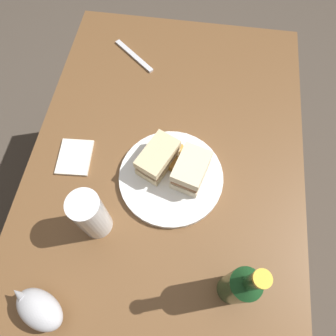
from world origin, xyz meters
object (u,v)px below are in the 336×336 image
at_px(cider_bottle, 240,286).
at_px(fork, 134,56).
at_px(sandwich_half_right, 158,158).
at_px(gravy_boat, 39,309).
at_px(pint_glass, 92,216).
at_px(plate, 171,177).
at_px(sandwich_half_left, 191,170).
at_px(napkin, 75,157).

height_order(cider_bottle, fork, cider_bottle).
distance_m(sandwich_half_right, cider_bottle, 0.37).
bearing_deg(gravy_boat, cider_bottle, 103.87).
height_order(pint_glass, cider_bottle, cider_bottle).
height_order(pint_glass, gravy_boat, pint_glass).
relative_size(plate, fork, 1.56).
height_order(sandwich_half_left, fork, sandwich_half_left).
distance_m(plate, napkin, 0.28).
relative_size(sandwich_half_left, napkin, 1.11).
bearing_deg(gravy_boat, sandwich_half_right, 153.40).
xyz_separation_m(sandwich_half_left, pint_glass, (0.16, -0.22, 0.02)).
distance_m(sandwich_half_left, fork, 0.48).
distance_m(plate, cider_bottle, 0.33).
xyz_separation_m(napkin, fork, (-0.40, 0.09, -0.00)).
distance_m(plate, sandwich_half_right, 0.07).
xyz_separation_m(plate, cider_bottle, (0.26, 0.18, 0.10)).
xyz_separation_m(sandwich_half_left, fork, (-0.41, -0.23, -0.05)).
bearing_deg(gravy_boat, sandwich_half_left, 142.13).
height_order(sandwich_half_right, fork, sandwich_half_right).
bearing_deg(fork, cider_bottle, -22.40).
xyz_separation_m(plate, pint_glass, (0.15, -0.17, 0.06)).
distance_m(sandwich_half_right, napkin, 0.24).
bearing_deg(fork, sandwich_half_right, -29.97).
distance_m(gravy_boat, napkin, 0.39).
bearing_deg(pint_glass, gravy_boat, -18.67).
xyz_separation_m(pint_glass, gravy_boat, (0.21, -0.07, -0.03)).
xyz_separation_m(plate, gravy_boat, (0.36, -0.24, 0.03)).
relative_size(gravy_boat, cider_bottle, 0.50).
bearing_deg(sandwich_half_left, sandwich_half_right, -105.23).
bearing_deg(cider_bottle, fork, -152.11).
bearing_deg(napkin, cider_bottle, 57.92).
xyz_separation_m(sandwich_half_right, gravy_boat, (0.39, -0.20, -0.01)).
relative_size(sandwich_half_right, cider_bottle, 0.50).
xyz_separation_m(cider_bottle, napkin, (-0.28, -0.45, -0.10)).
relative_size(pint_glass, gravy_boat, 1.21).
height_order(sandwich_half_right, gravy_boat, sandwich_half_right).
bearing_deg(cider_bottle, pint_glass, -107.31).
xyz_separation_m(sandwich_half_left, cider_bottle, (0.27, 0.13, 0.05)).
height_order(sandwich_half_right, napkin, sandwich_half_right).
bearing_deg(sandwich_half_right, sandwich_half_left, 74.77).
relative_size(plate, pint_glass, 1.70).
xyz_separation_m(cider_bottle, fork, (-0.68, -0.36, -0.10)).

